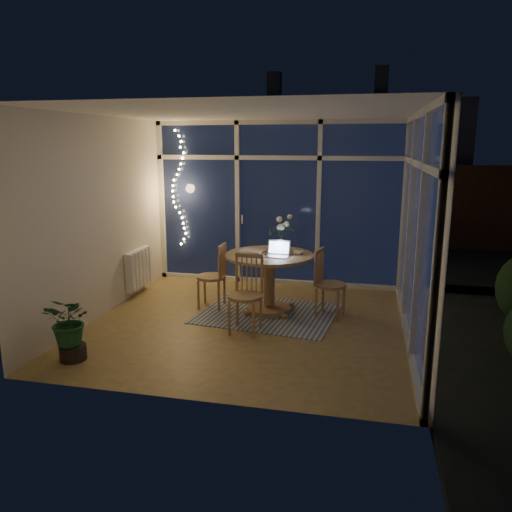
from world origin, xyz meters
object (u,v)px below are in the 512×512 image
chair_front (245,294)px  flower_vase (282,243)px  potted_plant (71,326)px  laptop (277,248)px  chair_left (211,275)px  chair_right (331,283)px  dining_table (269,283)px

chair_front → flower_vase: size_ratio=4.57×
chair_front → potted_plant: 1.98m
laptop → chair_left: bearing=174.1°
chair_front → flower_vase: (0.26, 1.06, 0.43)m
flower_vase → potted_plant: (-1.86, -2.23, -0.53)m
laptop → flower_vase: (-0.00, 0.39, -0.00)m
chair_right → potted_plant: size_ratio=1.21×
dining_table → laptop: size_ratio=3.93×
dining_table → flower_vase: flower_vase is taller
dining_table → chair_front: size_ratio=1.23×
chair_right → chair_front: chair_front is taller
laptop → flower_vase: bearing=93.3°
chair_left → chair_front: size_ratio=0.96×
chair_left → flower_vase: flower_vase is taller
chair_right → flower_vase: 0.88m
dining_table → chair_left: 0.83m
chair_front → laptop: 0.85m
dining_table → chair_front: 0.83m
chair_front → laptop: bearing=72.5°
dining_table → potted_plant: (-1.73, -1.98, -0.02)m
chair_left → flower_vase: (0.95, 0.23, 0.45)m
chair_right → flower_vase: (-0.70, 0.28, 0.45)m
dining_table → chair_left: bearing=178.6°
chair_front → flower_vase: 1.18m
chair_left → flower_vase: 1.08m
chair_left → chair_front: 1.08m
chair_front → chair_left: bearing=133.5°
potted_plant → dining_table: bearing=48.8°
chair_right → potted_plant: (-2.56, -1.96, -0.08)m
chair_right → potted_plant: chair_right is taller
chair_left → chair_front: (0.69, -0.83, 0.02)m
chair_right → chair_front: size_ratio=0.96×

